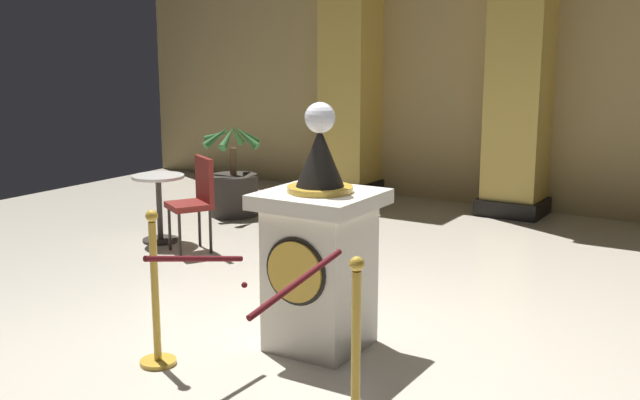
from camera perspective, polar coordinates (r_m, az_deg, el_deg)
name	(u,v)px	position (r m, az deg, el deg)	size (l,w,h in m)	color
ground_plane	(300,338)	(5.60, -1.51, -10.23)	(12.32, 12.32, 0.00)	beige
back_wall	(531,55)	(9.99, 15.41, 10.34)	(12.32, 0.16, 3.87)	tan
pedestal_clock	(320,254)	(5.24, -0.03, -4.01)	(0.74, 0.74, 1.70)	silver
stanchion_near	(156,311)	(5.15, -12.10, -8.10)	(0.24, 0.24, 1.04)	gold
stanchion_far	(356,376)	(4.17, 2.67, -12.94)	(0.24, 0.24, 1.01)	gold
velvet_rope	(244,270)	(4.48, -5.66, -5.23)	(0.90, 0.87, 0.22)	#591419
column_left	(351,61)	(10.56, 2.33, 10.29)	(0.80, 0.80, 3.71)	black
column_centre_rear	(521,63)	(9.63, 14.72, 9.80)	(0.80, 0.80, 3.71)	black
potted_palm_left	(234,188)	(9.45, -6.43, 0.88)	(0.77, 0.73, 1.15)	#2D2823
cafe_table	(159,200)	(8.28, -11.87, 0.03)	(0.55, 0.55, 0.72)	#332D28
cafe_chair_red	(196,196)	(7.81, -9.20, 0.31)	(0.54, 0.54, 0.96)	black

